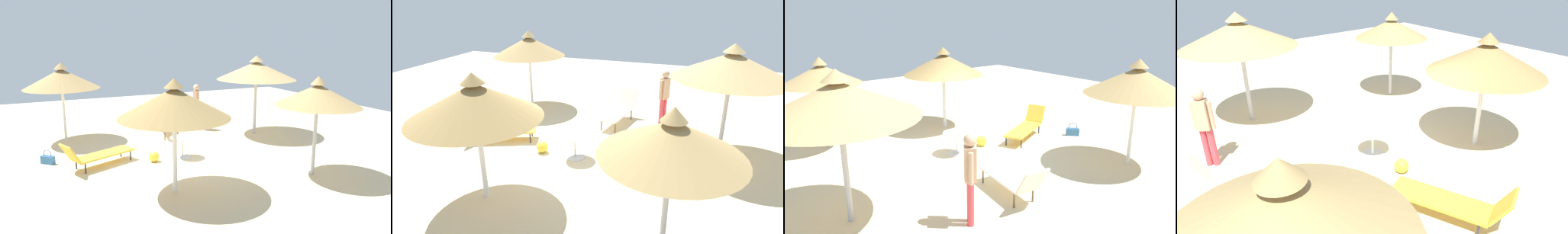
# 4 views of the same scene
# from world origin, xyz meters

# --- Properties ---
(ground) EXTENTS (24.00, 24.00, 0.10)m
(ground) POSITION_xyz_m (0.00, 0.00, -0.05)
(ground) COLOR beige
(parasol_umbrella_far_right) EXTENTS (2.89, 2.89, 2.91)m
(parasol_umbrella_far_right) POSITION_xyz_m (-1.44, 3.78, 2.37)
(parasol_umbrella_far_right) COLOR #B2B2B7
(parasol_umbrella_far_right) RESTS_ON ground
(parasol_umbrella_far_left) EXTENTS (2.54, 2.54, 2.73)m
(parasol_umbrella_far_left) POSITION_xyz_m (-3.32, -2.81, 2.19)
(parasol_umbrella_far_left) COLOR white
(parasol_umbrella_far_left) RESTS_ON ground
(parasol_umbrella_back) EXTENTS (2.18, 2.18, 2.62)m
(parasol_umbrella_back) POSITION_xyz_m (2.80, 2.82, 2.14)
(parasol_umbrella_back) COLOR #B2B2B7
(parasol_umbrella_back) RESTS_ON ground
(parasol_umbrella_front) EXTENTS (2.60, 2.60, 2.69)m
(parasol_umbrella_front) POSITION_xyz_m (2.30, -0.90, 2.14)
(parasol_umbrella_front) COLOR white
(parasol_umbrella_front) RESTS_ON ground
(lounge_chair_edge) EXTENTS (1.93, 0.87, 0.93)m
(lounge_chair_edge) POSITION_xyz_m (-2.72, 0.74, 0.43)
(lounge_chair_edge) COLOR silver
(lounge_chair_edge) RESTS_ON ground
(lounge_chair_near_right) EXTENTS (1.32, 2.14, 0.83)m
(lounge_chair_near_right) POSITION_xyz_m (-0.18, -2.28, 0.37)
(lounge_chair_near_right) COLOR gold
(lounge_chair_near_right) RESTS_ON ground
(person_standing_center) EXTENTS (0.38, 0.32, 1.78)m
(person_standing_center) POSITION_xyz_m (-2.95, 2.07, 1.02)
(person_standing_center) COLOR #D83F4C
(person_standing_center) RESTS_ON ground
(handbag) EXTENTS (0.39, 0.40, 0.42)m
(handbag) POSITION_xyz_m (-1.01, -3.53, 0.14)
(handbag) COLOR #336699
(handbag) RESTS_ON ground
(side_table_round) EXTENTS (0.75, 0.75, 0.62)m
(side_table_round) POSITION_xyz_m (0.04, 0.23, 0.43)
(side_table_round) COLOR silver
(side_table_round) RESTS_ON ground
(beach_ball) EXTENTS (0.31, 0.31, 0.31)m
(beach_ball) POSITION_xyz_m (0.09, -0.69, 0.16)
(beach_ball) COLOR yellow
(beach_ball) RESTS_ON ground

